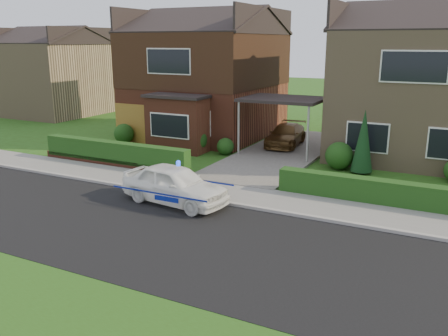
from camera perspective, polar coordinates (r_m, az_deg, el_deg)
The scene contains 24 objects.
ground at distance 14.16m, azimuth -8.67°, elevation -7.52°, with size 120.00×120.00×0.00m, color #274C14.
road at distance 14.16m, azimuth -8.67°, elevation -7.52°, with size 60.00×6.00×0.02m, color black.
kerb at distance 16.54m, azimuth -2.58°, elevation -3.78°, with size 60.00×0.16×0.12m, color #9E9993.
sidewalk at distance 17.42m, azimuth -0.88°, elevation -2.82°, with size 60.00×2.00×0.10m, color slate.
grass_verge at distance 10.94m, azimuth -24.55°, elevation -15.98°, with size 60.00×4.00×0.01m, color #274C14.
driveway at distance 23.53m, azimuth 6.94°, elevation 1.83°, with size 3.80×12.00×0.12m, color #666059.
house_left at distance 28.00m, azimuth -2.12°, elevation 11.79°, with size 7.50×9.53×7.25m.
house_right at distance 24.71m, azimuth 22.64°, elevation 9.89°, with size 7.50×8.06×7.25m.
carport_link at distance 23.04m, azimuth 7.11°, elevation 8.10°, with size 3.80×3.00×2.77m.
garage_door at distance 26.37m, azimuth -10.95°, elevation 5.29°, with size 2.20×0.10×2.10m, color brown.
dwarf_wall at distance 21.49m, azimuth -13.19°, elevation 0.60°, with size 7.70×0.25×0.36m, color brown.
hedge_left at distance 21.65m, azimuth -12.91°, elevation 0.23°, with size 7.50×0.55×0.90m, color #183A12.
hedge_right at distance 16.93m, azimuth 18.92°, elevation -4.38°, with size 7.50×0.55×0.80m, color #183A12.
shrub_left_far at distance 26.26m, azimuth -11.94°, elevation 4.06°, with size 1.08×1.08×1.08m, color #183A12.
shrub_left_mid at distance 23.56m, azimuth -3.65°, elevation 3.42°, with size 1.32×1.32×1.32m, color #183A12.
shrub_left_near at distance 23.11m, azimuth 0.17°, elevation 2.62°, with size 0.84×0.84×0.84m, color #183A12.
shrub_right_near at distance 21.04m, azimuth 13.69°, elevation 1.44°, with size 1.20×1.20×1.20m, color #183A12.
conifer_a at distance 20.50m, azimuth 16.39°, elevation 2.91°, with size 0.90×0.90×2.60m, color black.
neighbour_left at distance 38.50m, azimuth -19.66°, elevation 10.02°, with size 6.50×7.00×5.20m, color #977D5C.
police_car at distance 16.19m, azimuth -5.96°, elevation -2.03°, with size 3.59×4.07×1.49m.
driveway_car at distance 24.91m, azimuth 7.46°, elevation 3.97°, with size 1.52×3.75×1.09m, color brown.
potted_plant_a at distance 22.73m, azimuth -13.03°, elevation 2.03°, with size 0.45×0.30×0.85m, color gray.
potted_plant_b at distance 21.19m, azimuth -8.18°, elevation 1.21°, with size 0.34×0.42×0.77m, color gray.
potted_plant_c at distance 23.23m, azimuth -12.62°, elevation 2.13°, with size 0.39×0.39×0.70m, color gray.
Camera 1 is at (7.71, -10.58, 5.39)m, focal length 38.00 mm.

